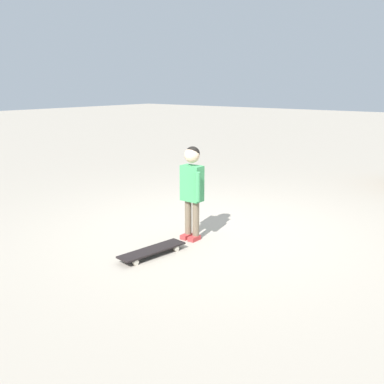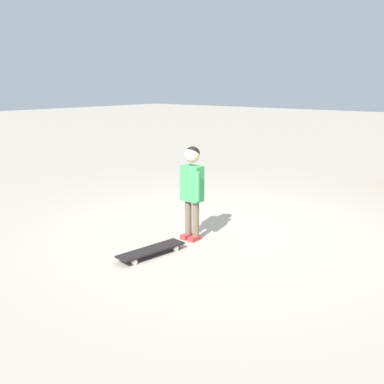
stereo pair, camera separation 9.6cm
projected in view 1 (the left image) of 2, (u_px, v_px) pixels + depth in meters
ground_plane at (219, 229)px, 5.42m from camera, size 50.00×50.00×0.00m
child_person at (192, 183)px, 4.93m from camera, size 0.37×0.22×1.06m
skateboard at (152, 250)px, 4.56m from camera, size 0.29×0.78×0.07m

